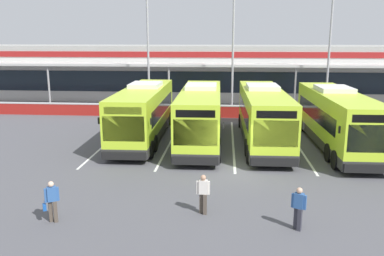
{
  "coord_description": "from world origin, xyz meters",
  "views": [
    {
      "loc": [
        -0.59,
        -20.27,
        6.87
      ],
      "look_at": [
        -2.53,
        3.0,
        1.6
      ],
      "focal_mm": 37.49,
      "sensor_mm": 36.0,
      "label": 1
    }
  ],
  "objects_px": {
    "pedestrian_with_handbag": "(52,201)",
    "coach_bus_right_centre": "(336,120)",
    "coach_bus_leftmost": "(144,113)",
    "coach_bus_left_centre": "(201,116)",
    "pedestrian_near_bin": "(299,207)",
    "pedestrian_in_dark_coat": "(203,193)",
    "lamp_post_west": "(148,44)",
    "lamp_post_east": "(330,44)",
    "coach_bus_centre": "(263,116)",
    "lamp_post_centre": "(233,44)"
  },
  "relations": [
    {
      "from": "coach_bus_centre",
      "to": "lamp_post_east",
      "type": "distance_m",
      "value": 13.81
    },
    {
      "from": "coach_bus_leftmost",
      "to": "coach_bus_centre",
      "type": "xyz_separation_m",
      "value": [
        8.09,
        -0.46,
        0.0
      ]
    },
    {
      "from": "pedestrian_with_handbag",
      "to": "lamp_post_centre",
      "type": "xyz_separation_m",
      "value": [
        7.11,
        23.22,
        5.43
      ]
    },
    {
      "from": "coach_bus_centre",
      "to": "pedestrian_near_bin",
      "type": "bearing_deg",
      "value": -89.1
    },
    {
      "from": "pedestrian_in_dark_coat",
      "to": "lamp_post_east",
      "type": "distance_m",
      "value": 25.35
    },
    {
      "from": "coach_bus_left_centre",
      "to": "coach_bus_centre",
      "type": "bearing_deg",
      "value": 1.57
    },
    {
      "from": "coach_bus_left_centre",
      "to": "lamp_post_centre",
      "type": "relative_size",
      "value": 1.11
    },
    {
      "from": "pedestrian_near_bin",
      "to": "lamp_post_west",
      "type": "bearing_deg",
      "value": 112.95
    },
    {
      "from": "lamp_post_centre",
      "to": "coach_bus_right_centre",
      "type": "bearing_deg",
      "value": -60.3
    },
    {
      "from": "lamp_post_west",
      "to": "coach_bus_right_centre",
      "type": "bearing_deg",
      "value": -39.04
    },
    {
      "from": "coach_bus_right_centre",
      "to": "lamp_post_centre",
      "type": "xyz_separation_m",
      "value": [
        -6.44,
        11.28,
        4.5
      ]
    },
    {
      "from": "pedestrian_near_bin",
      "to": "lamp_post_west",
      "type": "height_order",
      "value": "lamp_post_west"
    },
    {
      "from": "coach_bus_centre",
      "to": "pedestrian_in_dark_coat",
      "type": "bearing_deg",
      "value": -106.23
    },
    {
      "from": "coach_bus_right_centre",
      "to": "pedestrian_with_handbag",
      "type": "bearing_deg",
      "value": -138.61
    },
    {
      "from": "pedestrian_in_dark_coat",
      "to": "lamp_post_west",
      "type": "xyz_separation_m",
      "value": [
        -6.36,
        22.28,
        5.42
      ]
    },
    {
      "from": "pedestrian_in_dark_coat",
      "to": "lamp_post_centre",
      "type": "xyz_separation_m",
      "value": [
        1.43,
        22.02,
        5.42
      ]
    },
    {
      "from": "coach_bus_centre",
      "to": "lamp_post_west",
      "type": "bearing_deg",
      "value": 131.8
    },
    {
      "from": "coach_bus_left_centre",
      "to": "pedestrian_with_handbag",
      "type": "distance_m",
      "value": 13.47
    },
    {
      "from": "coach_bus_left_centre",
      "to": "coach_bus_centre",
      "type": "relative_size",
      "value": 1.0
    },
    {
      "from": "pedestrian_with_handbag",
      "to": "pedestrian_near_bin",
      "type": "relative_size",
      "value": 1.0
    },
    {
      "from": "coach_bus_left_centre",
      "to": "coach_bus_right_centre",
      "type": "relative_size",
      "value": 1.0
    },
    {
      "from": "pedestrian_in_dark_coat",
      "to": "coach_bus_left_centre",
      "type": "bearing_deg",
      "value": 94.09
    },
    {
      "from": "coach_bus_leftmost",
      "to": "pedestrian_with_handbag",
      "type": "xyz_separation_m",
      "value": [
        -0.92,
        -13.1,
        -0.93
      ]
    },
    {
      "from": "lamp_post_centre",
      "to": "lamp_post_east",
      "type": "xyz_separation_m",
      "value": [
        8.63,
        0.6,
        0.0
      ]
    },
    {
      "from": "coach_bus_leftmost",
      "to": "pedestrian_near_bin",
      "type": "relative_size",
      "value": 7.52
    },
    {
      "from": "coach_bus_right_centre",
      "to": "lamp_post_west",
      "type": "height_order",
      "value": "lamp_post_west"
    },
    {
      "from": "coach_bus_leftmost",
      "to": "coach_bus_left_centre",
      "type": "distance_m",
      "value": 4.0
    },
    {
      "from": "pedestrian_with_handbag",
      "to": "lamp_post_centre",
      "type": "distance_m",
      "value": 24.89
    },
    {
      "from": "coach_bus_left_centre",
      "to": "coach_bus_right_centre",
      "type": "xyz_separation_m",
      "value": [
        8.68,
        -0.59,
        0.0
      ]
    },
    {
      "from": "lamp_post_east",
      "to": "coach_bus_left_centre",
      "type": "bearing_deg",
      "value": -133.91
    },
    {
      "from": "lamp_post_west",
      "to": "lamp_post_east",
      "type": "bearing_deg",
      "value": 1.19
    },
    {
      "from": "pedestrian_with_handbag",
      "to": "lamp_post_west",
      "type": "height_order",
      "value": "lamp_post_west"
    },
    {
      "from": "pedestrian_in_dark_coat",
      "to": "lamp_post_west",
      "type": "height_order",
      "value": "lamp_post_west"
    },
    {
      "from": "coach_bus_right_centre",
      "to": "lamp_post_centre",
      "type": "height_order",
      "value": "lamp_post_centre"
    },
    {
      "from": "coach_bus_leftmost",
      "to": "coach_bus_right_centre",
      "type": "xyz_separation_m",
      "value": [
        12.63,
        -1.16,
        0.0
      ]
    },
    {
      "from": "coach_bus_left_centre",
      "to": "coach_bus_right_centre",
      "type": "bearing_deg",
      "value": -3.87
    },
    {
      "from": "lamp_post_east",
      "to": "coach_bus_centre",
      "type": "bearing_deg",
      "value": -121.06
    },
    {
      "from": "coach_bus_leftmost",
      "to": "pedestrian_in_dark_coat",
      "type": "height_order",
      "value": "coach_bus_leftmost"
    },
    {
      "from": "coach_bus_left_centre",
      "to": "pedestrian_in_dark_coat",
      "type": "xyz_separation_m",
      "value": [
        0.81,
        -11.33,
        -0.91
      ]
    },
    {
      "from": "coach_bus_centre",
      "to": "pedestrian_with_handbag",
      "type": "distance_m",
      "value": 15.55
    },
    {
      "from": "coach_bus_leftmost",
      "to": "pedestrian_near_bin",
      "type": "distance_m",
      "value": 15.42
    },
    {
      "from": "coach_bus_right_centre",
      "to": "pedestrian_near_bin",
      "type": "distance_m",
      "value": 12.62
    },
    {
      "from": "coach_bus_centre",
      "to": "pedestrian_with_handbag",
      "type": "height_order",
      "value": "coach_bus_centre"
    },
    {
      "from": "pedestrian_near_bin",
      "to": "lamp_post_centre",
      "type": "distance_m",
      "value": 23.81
    },
    {
      "from": "lamp_post_centre",
      "to": "pedestrian_near_bin",
      "type": "bearing_deg",
      "value": -84.82
    },
    {
      "from": "coach_bus_left_centre",
      "to": "pedestrian_in_dark_coat",
      "type": "relative_size",
      "value": 7.52
    },
    {
      "from": "pedestrian_near_bin",
      "to": "coach_bus_left_centre",
      "type": "bearing_deg",
      "value": 109.27
    },
    {
      "from": "lamp_post_west",
      "to": "coach_bus_leftmost",
      "type": "bearing_deg",
      "value": -81.25
    },
    {
      "from": "pedestrian_with_handbag",
      "to": "coach_bus_right_centre",
      "type": "bearing_deg",
      "value": 41.39
    },
    {
      "from": "coach_bus_leftmost",
      "to": "coach_bus_left_centre",
      "type": "height_order",
      "value": "same"
    }
  ]
}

